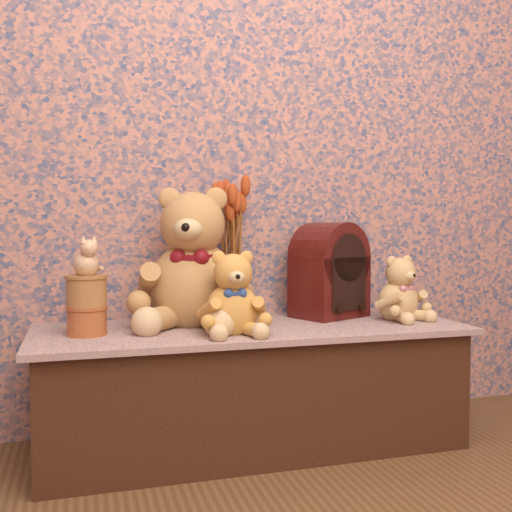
{
  "coord_description": "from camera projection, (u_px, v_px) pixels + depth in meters",
  "views": [
    {
      "loc": [
        -0.56,
        -0.7,
        0.75
      ],
      "look_at": [
        0.0,
        1.19,
        0.65
      ],
      "focal_mm": 42.19,
      "sensor_mm": 36.0,
      "label": 1
    }
  ],
  "objects": [
    {
      "name": "biscuit_tin_lower",
      "position": [
        87.0,
        321.0,
        1.87
      ],
      "size": [
        0.16,
        0.16,
        0.09
      ],
      "primitive_type": "cylinder",
      "rotation": [
        0.0,
        0.0,
        0.4
      ],
      "color": "#B47A35",
      "rests_on": "display_shelf"
    },
    {
      "name": "cat_figurine",
      "position": [
        86.0,
        255.0,
        1.86
      ],
      "size": [
        0.12,
        0.12,
        0.13
      ],
      "primitive_type": null,
      "rotation": [
        0.0,
        0.0,
        0.29
      ],
      "color": "silver",
      "rests_on": "biscuit_tin_upper"
    },
    {
      "name": "cathedral_radio",
      "position": [
        329.0,
        270.0,
        2.23
      ],
      "size": [
        0.31,
        0.27,
        0.35
      ],
      "primitive_type": null,
      "rotation": [
        0.0,
        0.0,
        0.43
      ],
      "color": "#3E0C0B",
      "rests_on": "display_shelf"
    },
    {
      "name": "ceramic_vase",
      "position": [
        234.0,
        293.0,
        2.19
      ],
      "size": [
        0.11,
        0.11,
        0.19
      ],
      "primitive_type": "cylinder",
      "rotation": [
        0.0,
        0.0,
        0.01
      ],
      "color": "tan",
      "rests_on": "display_shelf"
    },
    {
      "name": "biscuit_tin_upper",
      "position": [
        87.0,
        291.0,
        1.86
      ],
      "size": [
        0.14,
        0.14,
        0.1
      ],
      "primitive_type": "cylinder",
      "rotation": [
        0.0,
        0.0,
        -0.12
      ],
      "color": "tan",
      "rests_on": "biscuit_tin_lower"
    },
    {
      "name": "teddy_small",
      "position": [
        398.0,
        285.0,
        2.17
      ],
      "size": [
        0.25,
        0.28,
        0.25
      ],
      "primitive_type": null,
      "rotation": [
        0.0,
        0.0,
        0.28
      ],
      "color": "tan",
      "rests_on": "display_shelf"
    },
    {
      "name": "display_shelf",
      "position": [
        252.0,
        386.0,
        2.04
      ],
      "size": [
        1.44,
        0.54,
        0.41
      ],
      "primitive_type": "cube",
      "color": "#3B4479",
      "rests_on": "ground"
    },
    {
      "name": "teddy_medium",
      "position": [
        232.0,
        289.0,
        1.89
      ],
      "size": [
        0.24,
        0.28,
        0.28
      ],
      "primitive_type": null,
      "rotation": [
        0.0,
        0.0,
        -0.05
      ],
      "color": "gold",
      "rests_on": "display_shelf"
    },
    {
      "name": "teddy_large",
      "position": [
        194.0,
        251.0,
        2.05
      ],
      "size": [
        0.54,
        0.58,
        0.5
      ],
      "primitive_type": null,
      "rotation": [
        0.0,
        0.0,
        -0.35
      ],
      "color": "#9F6C3D",
      "rests_on": "display_shelf"
    },
    {
      "name": "dried_stalks",
      "position": [
        234.0,
        208.0,
        2.17
      ],
      "size": [
        0.24,
        0.24,
        0.44
      ],
      "primitive_type": null,
      "rotation": [
        0.0,
        0.0,
        0.05
      ],
      "color": "#B1421C",
      "rests_on": "ceramic_vase"
    }
  ]
}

